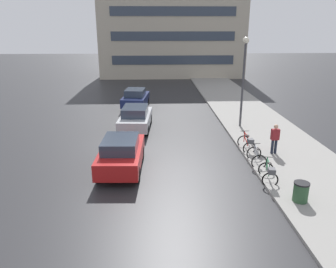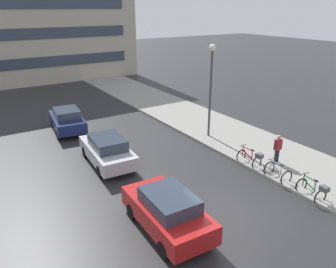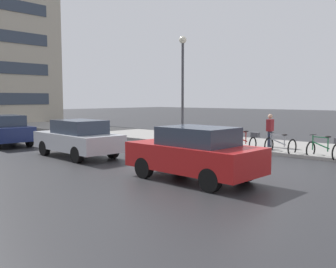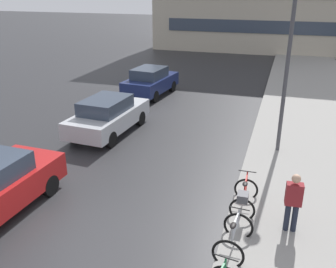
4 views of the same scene
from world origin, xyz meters
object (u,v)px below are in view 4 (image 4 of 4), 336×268
at_px(bicycle_second, 234,238).
at_px(pedestrian, 293,202).
at_px(car_navy, 150,81).
at_px(streetlamp, 289,50).
at_px(bicycle_third, 244,198).
at_px(car_silver, 108,115).

height_order(bicycle_second, pedestrian, pedestrian).
height_order(car_navy, streetlamp, streetlamp).
height_order(bicycle_second, streetlamp, streetlamp).
height_order(bicycle_third, pedestrian, pedestrian).
relative_size(car_navy, streetlamp, 0.69).
bearing_deg(bicycle_second, car_navy, 118.33).
height_order(car_silver, car_navy, car_navy).
height_order(bicycle_third, car_navy, car_navy).
height_order(bicycle_third, car_silver, car_silver).
bearing_deg(bicycle_second, pedestrian, 41.97).
distance_m(car_navy, streetlamp, 9.87).
relative_size(bicycle_second, streetlamp, 0.21).
bearing_deg(bicycle_third, bicycle_second, -90.61).
xyz_separation_m(car_navy, streetlamp, (7.25, -5.96, 3.03)).
height_order(bicycle_second, bicycle_third, bicycle_third).
distance_m(car_navy, pedestrian, 13.44).
xyz_separation_m(car_silver, pedestrian, (7.44, -4.95, 0.17)).
xyz_separation_m(pedestrian, streetlamp, (-0.51, 5.00, 2.87)).
xyz_separation_m(bicycle_third, car_silver, (-6.21, 4.33, 0.30)).
xyz_separation_m(bicycle_third, car_navy, (-6.53, 10.35, 0.31)).
bearing_deg(bicycle_second, car_silver, 135.57).
height_order(bicycle_third, streetlamp, streetlamp).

